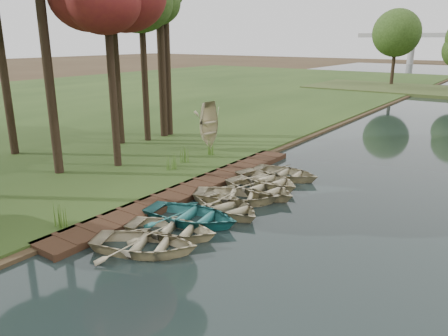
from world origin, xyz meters
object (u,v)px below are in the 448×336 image
Objects in this scene: rowboat_0 at (145,241)px; stored_rowboat at (209,145)px; rowboat_1 at (172,227)px; rowboat_2 at (191,213)px; boardwalk at (193,189)px.

stored_rowboat reaches higher than rowboat_0.
rowboat_1 is at bearing -21.97° from rowboat_0.
rowboat_2 is at bearing -138.07° from stored_rowboat.
stored_rowboat reaches higher than rowboat_2.
rowboat_1 is at bearing 177.59° from rowboat_2.
boardwalk is 3.80m from rowboat_2.
rowboat_1 is 1.14× the size of stored_rowboat.
boardwalk is 5.02m from rowboat_1.
boardwalk is at bearing 27.78° from rowboat_2.
boardwalk is 6.32m from rowboat_0.
rowboat_1 is (2.55, -4.31, 0.26)m from boardwalk.
boardwalk is 4.34× the size of rowboat_0.
rowboat_0 is 1.21× the size of stored_rowboat.
stored_rowboat reaches higher than rowboat_1.
rowboat_0 is 0.94× the size of rowboat_2.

